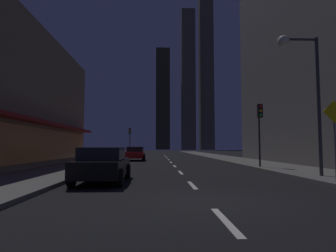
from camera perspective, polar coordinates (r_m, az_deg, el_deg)
The scene contains 14 objects.
ground_plane at distance 39.72m, azimuth -0.38°, elevation -6.37°, with size 78.00×136.00×0.10m, color black.
sidewalk_right at distance 40.56m, azimuth 9.61°, elevation -6.09°, with size 4.00×76.00×0.15m, color #605E59.
sidewalk_left at distance 40.08m, azimuth -10.49°, elevation -6.11°, with size 4.00×76.00×0.15m, color #605E59.
lane_marking_center at distance 26.54m, azimuth 0.62°, elevation -7.36°, with size 0.16×43.80×0.01m.
skyscraper_distant_tall at distance 138.00m, azimuth -1.06°, elevation 5.52°, with size 6.75×5.43×49.36m, color #322F25.
skyscraper_distant_mid at distance 127.15m, azimuth 4.11°, elevation 9.45°, with size 5.98×5.13×62.74m, color brown.
skyscraper_distant_short at distance 132.43m, azimuth 7.72°, elevation 12.14°, with size 6.18×5.19×77.10m, color brown.
car_parked_near at distance 12.12m, azimuth -13.04°, elevation -7.59°, with size 1.98×4.24×1.45m.
car_parked_far at distance 30.06m, azimuth -6.64°, elevation -5.55°, with size 1.98×4.24×1.45m.
fire_hydrant_far_left at distance 25.12m, azimuth -12.82°, elevation -6.41°, with size 0.42×0.30×0.65m.
traffic_light_near_right at distance 19.71m, azimuth 18.07°, elevation 1.01°, with size 0.32×0.48×4.20m.
traffic_light_far_left at distance 44.03m, azimuth -7.75°, elevation -1.90°, with size 0.32×0.48×4.20m.
street_lamp_right at distance 14.85m, azimuth 25.22°, elevation 10.18°, with size 1.96×0.56×6.58m.
pedestrian_crossing_sign at distance 12.79m, azimuth 30.70°, elevation -1.21°, with size 0.91×0.08×3.15m.
Camera 1 is at (-1.38, -7.66, 1.49)m, focal length 30.13 mm.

